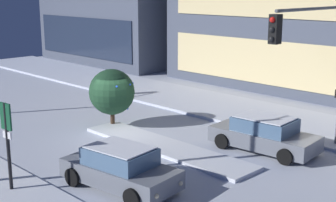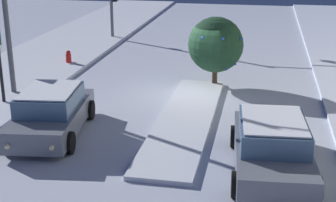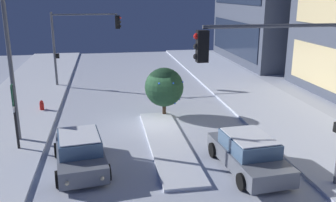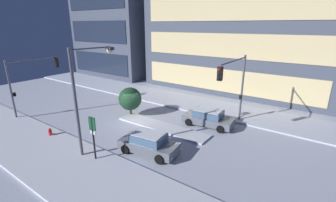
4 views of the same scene
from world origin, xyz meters
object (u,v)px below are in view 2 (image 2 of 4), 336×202
Objects in this scene: decorated_tree_median at (216,45)px; car_far at (272,147)px; traffic_light_corner_far_right at (312,24)px; fire_hydrant at (69,58)px; car_near at (51,113)px.

car_far is at bearing 17.14° from decorated_tree_median.
traffic_light_corner_far_right is 8.48× the size of fire_hydrant.
car_near is 0.72× the size of traffic_light_corner_far_right.
decorated_tree_median is (-6.18, 4.53, 1.05)m from car_near.
car_near is at bearing -36.27° from decorated_tree_median.
car_near is at bearing -23.55° from traffic_light_corner_far_right.
decorated_tree_median is at bearing 74.42° from fire_hydrant.
traffic_light_corner_far_right is (3.22, 7.38, 3.63)m from car_near.
car_near is 6.95m from car_far.
traffic_light_corner_far_right is at bearing 16.88° from decorated_tree_median.
traffic_light_corner_far_right is 2.15× the size of decorated_tree_median.
traffic_light_corner_far_right is at bearing 41.58° from fire_hydrant.
fire_hydrant is at bearing 40.70° from car_far.
car_near is at bearing 74.79° from car_far.
car_far is 4.15m from traffic_light_corner_far_right.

